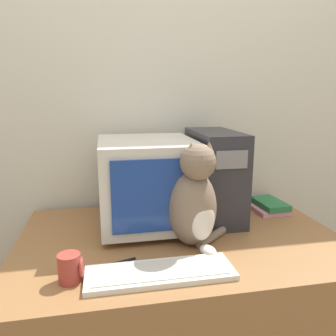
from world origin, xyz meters
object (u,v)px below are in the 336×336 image
Objects in this scene: computer_tower at (214,175)px; keyboard at (160,273)px; cat at (194,202)px; pen at (117,263)px; crt_monitor at (147,182)px; mug at (71,268)px; book_stack at (269,206)px.

computer_tower reaches higher than keyboard.
pen is at bearing 179.84° from cat.
computer_tower reaches higher than cat.
keyboard is (-0.02, -0.43, -0.19)m from crt_monitor.
crt_monitor is 3.52× the size of pen.
cat is 4.41× the size of mug.
keyboard is at bearing -125.87° from computer_tower.
book_stack is 2.24× the size of mug.
cat is at bearing 49.84° from keyboard.
keyboard is 0.81m from book_stack.
crt_monitor is 0.53m from mug.
cat reaches higher than pen.
keyboard is at bearing -142.25° from book_stack.
crt_monitor is at bearing 87.64° from keyboard.
crt_monitor is 0.65m from book_stack.
cat is 0.49m from mug.
crt_monitor reaches higher than keyboard.
book_stack reaches higher than pen.
computer_tower is 0.32m from cat.
computer_tower reaches higher than book_stack.
cat is 0.36m from pen.
mug is (-0.30, -0.42, -0.15)m from crt_monitor.
mug is at bearing -150.60° from pen.
keyboard is 0.17m from pen.
crt_monitor is 0.42m from pen.
mug is (-0.44, -0.17, -0.13)m from cat.
mug is at bearing -152.61° from book_stack.
computer_tower reaches higher than crt_monitor.
keyboard is 0.28m from mug.
computer_tower is at bearing 54.13° from keyboard.
mug is at bearing -176.04° from cat.
crt_monitor is 1.17× the size of cat.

